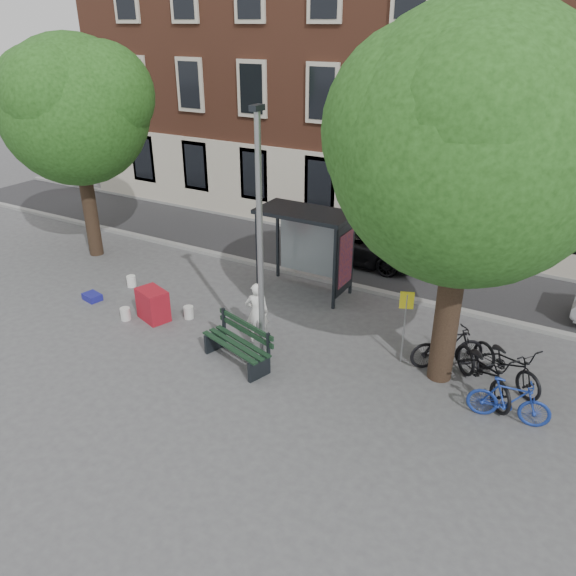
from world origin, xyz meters
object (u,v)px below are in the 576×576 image
at_px(bike_d, 448,347).
at_px(notice_sign, 406,312).
at_px(bike_b, 509,401).
at_px(car_dark, 361,242).
at_px(red_stand, 153,305).
at_px(bench, 238,345).
at_px(bus_shelter, 318,234).
at_px(painter, 257,312).
at_px(lamppost, 260,257).
at_px(bike_c, 484,370).
at_px(bike_a, 507,363).

xyz_separation_m(bike_d, notice_sign, (-1.01, -0.35, 0.85)).
bearing_deg(bike_b, car_dark, 35.94).
relative_size(red_stand, notice_sign, 0.47).
height_order(bench, notice_sign, notice_sign).
height_order(bike_b, red_stand, bike_b).
relative_size(bus_shelter, painter, 1.73).
distance_m(lamppost, bench, 2.38).
bearing_deg(lamppost, bike_c, 15.24).
bearing_deg(painter, bench, 65.40).
bearing_deg(painter, bike_a, 158.41).
bearing_deg(bike_c, bus_shelter, 111.32).
bearing_deg(red_stand, bike_b, 1.75).
bearing_deg(bus_shelter, red_stand, -130.18).
bearing_deg(bike_d, bench, 80.65).
height_order(lamppost, bike_c, lamppost).
bearing_deg(bike_c, bike_d, 104.76).
xyz_separation_m(painter, bike_a, (6.03, 1.24, -0.28)).
distance_m(bench, notice_sign, 4.12).
bearing_deg(lamppost, bike_a, 20.48).
relative_size(car_dark, notice_sign, 2.41).
relative_size(bike_c, car_dark, 0.48).
distance_m(red_stand, notice_sign, 7.02).
bearing_deg(bench, painter, 115.47).
distance_m(bench, bike_c, 5.74).
bearing_deg(painter, car_dark, -124.35).
xyz_separation_m(bike_b, notice_sign, (-2.69, 1.06, 0.89)).
bearing_deg(bike_d, car_dark, 3.74).
bearing_deg(painter, bike_b, 145.20).
distance_m(lamppost, bike_c, 5.63).
distance_m(bike_a, red_stand, 9.36).
distance_m(bike_b, bike_c, 1.04).
bearing_deg(bike_a, notice_sign, 133.99).
xyz_separation_m(painter, bike_d, (4.66, 1.22, -0.28)).
relative_size(bench, bike_c, 0.94).
bearing_deg(bench, bus_shelter, 108.55).
relative_size(bike_c, bike_d, 1.23).
relative_size(lamppost, bike_b, 3.63).
relative_size(lamppost, car_dark, 1.31).
distance_m(bus_shelter, red_stand, 5.19).
bearing_deg(car_dark, bike_b, -138.08).
relative_size(bus_shelter, red_stand, 3.17).
bearing_deg(notice_sign, bike_b, -42.81).
height_order(painter, notice_sign, notice_sign).
bearing_deg(bike_b, red_stand, 84.78).
bearing_deg(bench, bike_a, 38.80).
height_order(car_dark, red_stand, car_dark).
distance_m(bike_b, notice_sign, 3.02).
distance_m(painter, car_dark, 6.49).
distance_m(lamppost, notice_sign, 3.69).
bearing_deg(notice_sign, bike_a, -12.76).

